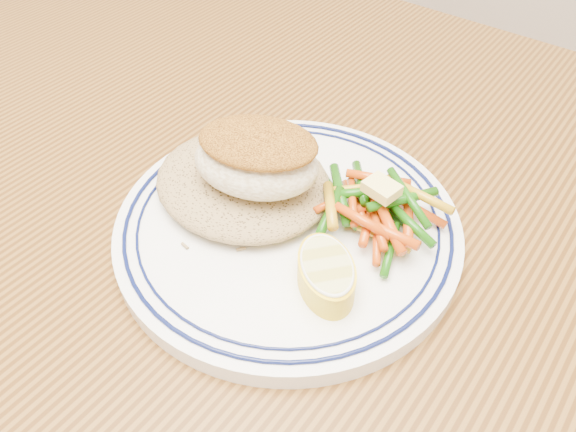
% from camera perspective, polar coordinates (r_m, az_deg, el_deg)
% --- Properties ---
extents(dining_table, '(1.50, 0.90, 0.75)m').
position_cam_1_polar(dining_table, '(0.50, 3.30, -12.55)').
color(dining_table, '#4B2C0F').
rests_on(dining_table, ground).
extents(plate, '(0.27, 0.27, 0.02)m').
position_cam_1_polar(plate, '(0.44, 0.00, -0.97)').
color(plate, white).
rests_on(plate, dining_table).
extents(rice_pilaf, '(0.15, 0.13, 0.03)m').
position_cam_1_polar(rice_pilaf, '(0.45, -4.59, 3.76)').
color(rice_pilaf, olive).
rests_on(rice_pilaf, plate).
extents(fish_fillet, '(0.11, 0.10, 0.05)m').
position_cam_1_polar(fish_fillet, '(0.42, -3.21, 5.95)').
color(fish_fillet, beige).
rests_on(fish_fillet, rice_pilaf).
extents(vegetable_pile, '(0.11, 0.11, 0.03)m').
position_cam_1_polar(vegetable_pile, '(0.43, 8.71, 0.78)').
color(vegetable_pile, '#C03F09').
rests_on(vegetable_pile, plate).
extents(butter_pat, '(0.03, 0.02, 0.01)m').
position_cam_1_polar(butter_pat, '(0.42, 9.50, 2.80)').
color(butter_pat, '#FFF07C').
rests_on(butter_pat, vegetable_pile).
extents(lemon_wedge, '(0.08, 0.08, 0.02)m').
position_cam_1_polar(lemon_wedge, '(0.38, 3.90, -5.82)').
color(lemon_wedge, yellow).
rests_on(lemon_wedge, plate).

